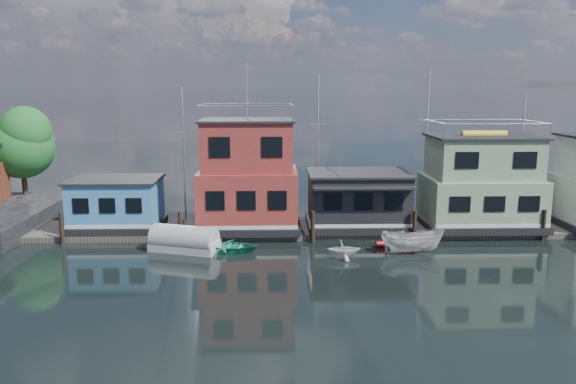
{
  "coord_description": "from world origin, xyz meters",
  "views": [
    {
      "loc": [
        -6.71,
        -27.94,
        10.6
      ],
      "look_at": [
        -5.61,
        12.0,
        3.0
      ],
      "focal_mm": 35.0,
      "sensor_mm": 36.0,
      "label": 1
    }
  ],
  "objects_px": {
    "dinghy_teal": "(232,247)",
    "houseboat_blue": "(117,204)",
    "houseboat_green": "(481,184)",
    "motorboat": "(412,241)",
    "dinghy_white": "(343,249)",
    "tarp_runabout": "(184,241)",
    "houseboat_red": "(248,177)",
    "houseboat_dark": "(358,200)",
    "red_kayak": "(397,244)"
  },
  "relations": [
    {
      "from": "dinghy_teal",
      "to": "houseboat_blue",
      "type": "bearing_deg",
      "value": 68.38
    },
    {
      "from": "houseboat_blue",
      "to": "dinghy_teal",
      "type": "xyz_separation_m",
      "value": [
        8.6,
        -4.88,
        -1.86
      ]
    },
    {
      "from": "motorboat",
      "to": "houseboat_dark",
      "type": "bearing_deg",
      "value": 28.34
    },
    {
      "from": "motorboat",
      "to": "tarp_runabout",
      "type": "xyz_separation_m",
      "value": [
        -14.7,
        0.84,
        -0.1
      ]
    },
    {
      "from": "houseboat_blue",
      "to": "houseboat_dark",
      "type": "distance_m",
      "value": 17.5
    },
    {
      "from": "houseboat_blue",
      "to": "dinghy_white",
      "type": "distance_m",
      "value": 16.95
    },
    {
      "from": "houseboat_blue",
      "to": "houseboat_red",
      "type": "height_order",
      "value": "houseboat_red"
    },
    {
      "from": "houseboat_red",
      "to": "dinghy_teal",
      "type": "bearing_deg",
      "value": -100.44
    },
    {
      "from": "houseboat_dark",
      "to": "dinghy_white",
      "type": "height_order",
      "value": "houseboat_dark"
    },
    {
      "from": "houseboat_blue",
      "to": "tarp_runabout",
      "type": "distance_m",
      "value": 7.35
    },
    {
      "from": "houseboat_green",
      "to": "tarp_runabout",
      "type": "distance_m",
      "value": 21.68
    },
    {
      "from": "dinghy_teal",
      "to": "tarp_runabout",
      "type": "height_order",
      "value": "tarp_runabout"
    },
    {
      "from": "motorboat",
      "to": "red_kayak",
      "type": "distance_m",
      "value": 1.68
    },
    {
      "from": "houseboat_blue",
      "to": "houseboat_green",
      "type": "relative_size",
      "value": 0.76
    },
    {
      "from": "houseboat_blue",
      "to": "dinghy_white",
      "type": "bearing_deg",
      "value": -22.01
    },
    {
      "from": "dinghy_white",
      "to": "dinghy_teal",
      "type": "distance_m",
      "value": 7.19
    },
    {
      "from": "houseboat_blue",
      "to": "dinghy_teal",
      "type": "bearing_deg",
      "value": -29.55
    },
    {
      "from": "houseboat_red",
      "to": "motorboat",
      "type": "xyz_separation_m",
      "value": [
        10.71,
        -5.46,
        -3.32
      ]
    },
    {
      "from": "dinghy_white",
      "to": "motorboat",
      "type": "height_order",
      "value": "motorboat"
    },
    {
      "from": "houseboat_blue",
      "to": "motorboat",
      "type": "xyz_separation_m",
      "value": [
        20.21,
        -5.46,
        -1.43
      ]
    },
    {
      "from": "houseboat_blue",
      "to": "red_kayak",
      "type": "bearing_deg",
      "value": -11.62
    },
    {
      "from": "houseboat_dark",
      "to": "tarp_runabout",
      "type": "distance_m",
      "value": 12.96
    },
    {
      "from": "dinghy_white",
      "to": "red_kayak",
      "type": "bearing_deg",
      "value": -61.52
    },
    {
      "from": "dinghy_white",
      "to": "tarp_runabout",
      "type": "height_order",
      "value": "tarp_runabout"
    },
    {
      "from": "tarp_runabout",
      "to": "red_kayak",
      "type": "bearing_deg",
      "value": 20.61
    },
    {
      "from": "red_kayak",
      "to": "tarp_runabout",
      "type": "xyz_separation_m",
      "value": [
        -14.03,
        -0.6,
        0.47
      ]
    },
    {
      "from": "houseboat_green",
      "to": "houseboat_red",
      "type": "bearing_deg",
      "value": -180.0
    },
    {
      "from": "houseboat_green",
      "to": "motorboat",
      "type": "relative_size",
      "value": 2.08
    },
    {
      "from": "houseboat_blue",
      "to": "tarp_runabout",
      "type": "relative_size",
      "value": 1.34
    },
    {
      "from": "houseboat_green",
      "to": "dinghy_teal",
      "type": "bearing_deg",
      "value": -164.76
    },
    {
      "from": "dinghy_white",
      "to": "motorboat",
      "type": "bearing_deg",
      "value": -81.33
    },
    {
      "from": "houseboat_dark",
      "to": "red_kayak",
      "type": "relative_size",
      "value": 2.62
    },
    {
      "from": "red_kayak",
      "to": "houseboat_green",
      "type": "bearing_deg",
      "value": 24.79
    },
    {
      "from": "houseboat_blue",
      "to": "tarp_runabout",
      "type": "bearing_deg",
      "value": -39.97
    },
    {
      "from": "houseboat_red",
      "to": "dinghy_white",
      "type": "relative_size",
      "value": 5.38
    },
    {
      "from": "dinghy_white",
      "to": "houseboat_blue",
      "type": "bearing_deg",
      "value": 65.9
    },
    {
      "from": "houseboat_green",
      "to": "houseboat_blue",
      "type": "bearing_deg",
      "value": -180.0
    },
    {
      "from": "houseboat_green",
      "to": "tarp_runabout",
      "type": "relative_size",
      "value": 1.76
    },
    {
      "from": "red_kayak",
      "to": "tarp_runabout",
      "type": "distance_m",
      "value": 14.05
    },
    {
      "from": "houseboat_dark",
      "to": "dinghy_teal",
      "type": "relative_size",
      "value": 2.19
    },
    {
      "from": "houseboat_green",
      "to": "motorboat",
      "type": "xyz_separation_m",
      "value": [
        -6.29,
        -5.46,
        -2.77
      ]
    },
    {
      "from": "houseboat_dark",
      "to": "tarp_runabout",
      "type": "bearing_deg",
      "value": -159.0
    },
    {
      "from": "houseboat_green",
      "to": "dinghy_white",
      "type": "height_order",
      "value": "houseboat_green"
    },
    {
      "from": "houseboat_red",
      "to": "dinghy_teal",
      "type": "height_order",
      "value": "houseboat_red"
    },
    {
      "from": "motorboat",
      "to": "houseboat_blue",
      "type": "bearing_deg",
      "value": 76.73
    },
    {
      "from": "houseboat_blue",
      "to": "houseboat_red",
      "type": "xyz_separation_m",
      "value": [
        9.5,
        0.0,
        1.9
      ]
    },
    {
      "from": "dinghy_white",
      "to": "dinghy_teal",
      "type": "bearing_deg",
      "value": 76.3
    },
    {
      "from": "houseboat_blue",
      "to": "dinghy_teal",
      "type": "height_order",
      "value": "houseboat_blue"
    },
    {
      "from": "houseboat_dark",
      "to": "tarp_runabout",
      "type": "height_order",
      "value": "houseboat_dark"
    },
    {
      "from": "dinghy_white",
      "to": "dinghy_teal",
      "type": "height_order",
      "value": "dinghy_white"
    }
  ]
}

